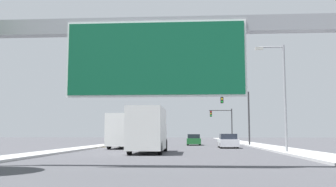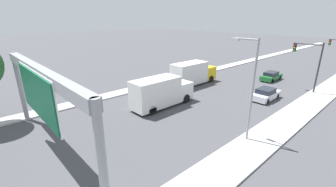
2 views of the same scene
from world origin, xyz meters
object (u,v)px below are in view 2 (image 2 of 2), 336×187
at_px(car_near_left, 266,94).
at_px(truck_box_secondary, 161,92).
at_px(street_lamp_right, 250,83).
at_px(traffic_light_near_intersection, 311,60).
at_px(car_near_right, 271,76).
at_px(sign_gantry, 39,88).
at_px(truck_box_primary, 193,73).

bearing_deg(car_near_left, truck_box_secondary, -122.61).
bearing_deg(street_lamp_right, traffic_light_near_intersection, 92.94).
bearing_deg(traffic_light_near_intersection, car_near_right, 157.05).
bearing_deg(car_near_left, sign_gantry, -102.81).
xyz_separation_m(car_near_right, street_lamp_right, (6.59, -20.08, 4.17)).
distance_m(truck_box_primary, truck_box_secondary, 9.97).
distance_m(car_near_left, truck_box_primary, 10.67).
bearing_deg(traffic_light_near_intersection, truck_box_primary, -145.67).
height_order(sign_gantry, car_near_left, sign_gantry).
bearing_deg(truck_box_secondary, truck_box_primary, 110.56).
xyz_separation_m(car_near_left, truck_box_secondary, (-7.00, -10.94, 1.02)).
relative_size(car_near_right, truck_box_secondary, 0.59).
relative_size(car_near_left, street_lamp_right, 0.53).
xyz_separation_m(car_near_left, street_lamp_right, (3.09, -10.63, 4.15)).
relative_size(sign_gantry, truck_box_secondary, 2.17).
height_order(sign_gantry, street_lamp_right, street_lamp_right).
bearing_deg(car_near_right, traffic_light_near_intersection, -22.95).
distance_m(car_near_left, truck_box_secondary, 13.03).
bearing_deg(truck_box_primary, sign_gantry, -76.26).
relative_size(truck_box_secondary, street_lamp_right, 0.94).
xyz_separation_m(truck_box_primary, traffic_light_near_intersection, (12.68, 8.66, 2.67)).
xyz_separation_m(sign_gantry, car_near_left, (5.25, 23.08, -4.51)).
xyz_separation_m(car_near_left, truck_box_primary, (-10.50, -1.61, 1.02)).
distance_m(car_near_left, car_near_right, 10.08).
distance_m(traffic_light_near_intersection, street_lamp_right, 17.70).
xyz_separation_m(car_near_left, car_near_right, (-3.50, 9.45, -0.02)).
relative_size(car_near_left, traffic_light_near_intersection, 0.66).
distance_m(sign_gantry, traffic_light_near_intersection, 31.04).
height_order(car_near_left, traffic_light_near_intersection, traffic_light_near_intersection).
bearing_deg(truck_box_secondary, car_near_left, 57.39).
relative_size(truck_box_primary, street_lamp_right, 0.96).
distance_m(car_near_right, street_lamp_right, 21.54).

